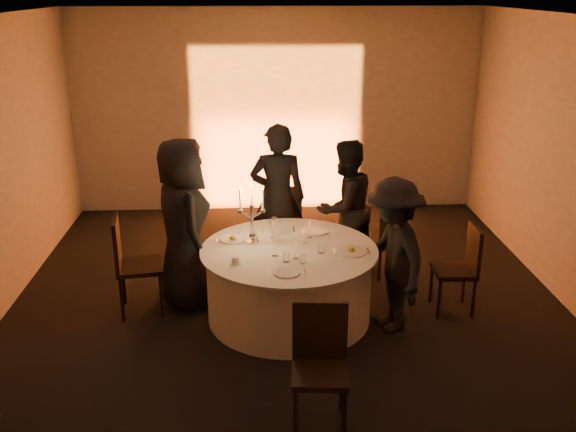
{
  "coord_description": "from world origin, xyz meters",
  "views": [
    {
      "loc": [
        -0.33,
        -5.96,
        3.29
      ],
      "look_at": [
        0.0,
        0.2,
        1.05
      ],
      "focal_mm": 40.0,
      "sensor_mm": 36.0,
      "label": 1
    }
  ],
  "objects_px": {
    "chair_left": "(131,259)",
    "candelabra": "(252,221)",
    "chair_back_left": "(283,219)",
    "coffee_cup": "(235,260)",
    "guest_back_right": "(345,208)",
    "guest_left": "(183,223)",
    "chair_back_right": "(381,238)",
    "guest_right": "(393,256)",
    "banquet_table": "(289,283)",
    "guest_back_left": "(278,199)",
    "chair_right": "(462,264)",
    "chair_front": "(320,358)"
  },
  "relations": [
    {
      "from": "chair_back_right",
      "to": "chair_front",
      "type": "xyz_separation_m",
      "value": [
        -1.0,
        -2.67,
        0.09
      ]
    },
    {
      "from": "guest_right",
      "to": "candelabra",
      "type": "distance_m",
      "value": 1.46
    },
    {
      "from": "guest_back_left",
      "to": "coffee_cup",
      "type": "distance_m",
      "value": 1.62
    },
    {
      "from": "chair_left",
      "to": "chair_back_right",
      "type": "height_order",
      "value": "chair_left"
    },
    {
      "from": "chair_left",
      "to": "chair_back_right",
      "type": "xyz_separation_m",
      "value": [
        2.78,
        0.77,
        -0.13
      ]
    },
    {
      "from": "chair_back_right",
      "to": "guest_back_left",
      "type": "xyz_separation_m",
      "value": [
        -1.21,
        0.25,
        0.43
      ]
    },
    {
      "from": "guest_back_right",
      "to": "coffee_cup",
      "type": "relative_size",
      "value": 14.79
    },
    {
      "from": "chair_back_right",
      "to": "guest_left",
      "type": "xyz_separation_m",
      "value": [
        -2.24,
        -0.57,
        0.44
      ]
    },
    {
      "from": "chair_back_left",
      "to": "coffee_cup",
      "type": "xyz_separation_m",
      "value": [
        -0.53,
        -1.68,
        0.21
      ]
    },
    {
      "from": "chair_back_right",
      "to": "chair_right",
      "type": "relative_size",
      "value": 0.89
    },
    {
      "from": "chair_back_right",
      "to": "chair_right",
      "type": "bearing_deg",
      "value": 79.02
    },
    {
      "from": "banquet_table",
      "to": "guest_left",
      "type": "xyz_separation_m",
      "value": [
        -1.1,
        0.41,
        0.53
      ]
    },
    {
      "from": "chair_back_left",
      "to": "chair_front",
      "type": "bearing_deg",
      "value": 93.06
    },
    {
      "from": "chair_left",
      "to": "coffee_cup",
      "type": "distance_m",
      "value": 1.24
    },
    {
      "from": "guest_right",
      "to": "chair_right",
      "type": "bearing_deg",
      "value": 96.58
    },
    {
      "from": "chair_left",
      "to": "candelabra",
      "type": "height_order",
      "value": "candelabra"
    },
    {
      "from": "chair_back_left",
      "to": "coffee_cup",
      "type": "distance_m",
      "value": 1.78
    },
    {
      "from": "chair_back_left",
      "to": "coffee_cup",
      "type": "relative_size",
      "value": 9.44
    },
    {
      "from": "guest_back_right",
      "to": "guest_left",
      "type": "bearing_deg",
      "value": -12.26
    },
    {
      "from": "guest_left",
      "to": "guest_right",
      "type": "bearing_deg",
      "value": -128.01
    },
    {
      "from": "chair_right",
      "to": "coffee_cup",
      "type": "xyz_separation_m",
      "value": [
        -2.35,
        -0.37,
        0.27
      ]
    },
    {
      "from": "chair_right",
      "to": "coffee_cup",
      "type": "height_order",
      "value": "chair_right"
    },
    {
      "from": "chair_left",
      "to": "guest_left",
      "type": "relative_size",
      "value": 0.58
    },
    {
      "from": "banquet_table",
      "to": "guest_back_left",
      "type": "distance_m",
      "value": 1.33
    },
    {
      "from": "chair_left",
      "to": "chair_back_left",
      "type": "distance_m",
      "value": 2.0
    },
    {
      "from": "chair_back_left",
      "to": "chair_left",
      "type": "bearing_deg",
      "value": 35.5
    },
    {
      "from": "chair_back_right",
      "to": "guest_right",
      "type": "height_order",
      "value": "guest_right"
    },
    {
      "from": "guest_back_left",
      "to": "chair_right",
      "type": "bearing_deg",
      "value": 151.22
    },
    {
      "from": "chair_back_right",
      "to": "candelabra",
      "type": "bearing_deg",
      "value": -19.35
    },
    {
      "from": "guest_back_right",
      "to": "candelabra",
      "type": "xyz_separation_m",
      "value": [
        -1.09,
        -0.91,
        0.19
      ]
    },
    {
      "from": "chair_back_left",
      "to": "candelabra",
      "type": "distance_m",
      "value": 1.3
    },
    {
      "from": "chair_back_right",
      "to": "chair_front",
      "type": "distance_m",
      "value": 2.85
    },
    {
      "from": "chair_back_left",
      "to": "candelabra",
      "type": "relative_size",
      "value": 1.55
    },
    {
      "from": "candelabra",
      "to": "guest_right",
      "type": "bearing_deg",
      "value": -18.13
    },
    {
      "from": "banquet_table",
      "to": "guest_back_left",
      "type": "relative_size",
      "value": 1.0
    },
    {
      "from": "chair_front",
      "to": "coffee_cup",
      "type": "bearing_deg",
      "value": 120.91
    },
    {
      "from": "chair_right",
      "to": "chair_front",
      "type": "relative_size",
      "value": 0.96
    },
    {
      "from": "guest_right",
      "to": "chair_back_right",
      "type": "bearing_deg",
      "value": 158.61
    },
    {
      "from": "chair_front",
      "to": "guest_right",
      "type": "relative_size",
      "value": 0.63
    },
    {
      "from": "chair_front",
      "to": "chair_left",
      "type": "bearing_deg",
      "value": 137.73
    },
    {
      "from": "guest_back_left",
      "to": "guest_back_right",
      "type": "xyz_separation_m",
      "value": [
        0.78,
        -0.13,
        -0.09
      ]
    },
    {
      "from": "candelabra",
      "to": "banquet_table",
      "type": "bearing_deg",
      "value": -26.49
    },
    {
      "from": "banquet_table",
      "to": "candelabra",
      "type": "height_order",
      "value": "candelabra"
    },
    {
      "from": "chair_left",
      "to": "coffee_cup",
      "type": "bearing_deg",
      "value": -123.63
    },
    {
      "from": "chair_back_left",
      "to": "chair_back_right",
      "type": "distance_m",
      "value": 1.22
    },
    {
      "from": "guest_right",
      "to": "coffee_cup",
      "type": "xyz_separation_m",
      "value": [
        -1.53,
        -0.06,
        0.01
      ]
    },
    {
      "from": "chair_back_left",
      "to": "chair_right",
      "type": "bearing_deg",
      "value": 144.5
    },
    {
      "from": "banquet_table",
      "to": "chair_back_left",
      "type": "distance_m",
      "value": 1.38
    },
    {
      "from": "guest_left",
      "to": "guest_back_right",
      "type": "bearing_deg",
      "value": -89.41
    },
    {
      "from": "chair_left",
      "to": "chair_right",
      "type": "distance_m",
      "value": 3.45
    }
  ]
}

